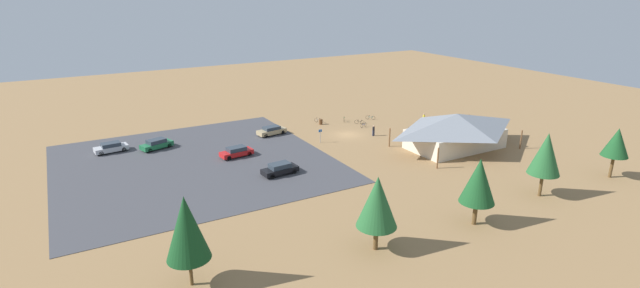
# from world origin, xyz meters

# --- Properties ---
(ground) EXTENTS (160.00, 160.00, 0.00)m
(ground) POSITION_xyz_m (0.00, 0.00, 0.00)
(ground) COLOR #937047
(ground) RESTS_ON ground
(parking_lot_asphalt) EXTENTS (34.85, 35.03, 0.05)m
(parking_lot_asphalt) POSITION_xyz_m (25.05, 0.72, 0.03)
(parking_lot_asphalt) COLOR #424247
(parking_lot_asphalt) RESTS_ON ground
(bike_pavilion) EXTENTS (16.63, 10.74, 5.18)m
(bike_pavilion) POSITION_xyz_m (-10.28, 13.16, 2.95)
(bike_pavilion) COLOR beige
(bike_pavilion) RESTS_ON ground
(trash_bin) EXTENTS (0.60, 0.60, 0.90)m
(trash_bin) POSITION_xyz_m (0.79, -7.47, 0.45)
(trash_bin) COLOR brown
(trash_bin) RESTS_ON ground
(lot_sign) EXTENTS (0.56, 0.08, 2.20)m
(lot_sign) POSITION_xyz_m (5.87, 1.37, 1.41)
(lot_sign) COLOR #99999E
(lot_sign) RESTS_ON ground
(pine_center) EXTENTS (3.47, 3.47, 6.96)m
(pine_center) POSITION_xyz_m (5.24, 31.69, 4.65)
(pine_center) COLOR brown
(pine_center) RESTS_ON ground
(pine_mideast) EXTENTS (3.11, 3.11, 6.40)m
(pine_mideast) POSITION_xyz_m (-18.89, 31.19, 4.57)
(pine_mideast) COLOR brown
(pine_mideast) RESTS_ON ground
(pine_far_east) EXTENTS (3.47, 3.47, 7.72)m
(pine_far_east) POSITION_xyz_m (32.59, 27.97, 5.07)
(pine_far_east) COLOR brown
(pine_far_east) RESTS_ON ground
(pine_far_west) EXTENTS (3.49, 3.49, 7.48)m
(pine_far_west) POSITION_xyz_m (-6.40, 30.49, 5.07)
(pine_far_west) COLOR brown
(pine_far_west) RESTS_ON ground
(pine_west) EXTENTS (3.68, 3.68, 7.08)m
(pine_west) POSITION_xyz_m (16.66, 30.74, 4.69)
(pine_west) COLOR brown
(pine_west) RESTS_ON ground
(bicycle_purple_yard_center) EXTENTS (1.46, 1.10, 0.83)m
(bicycle_purple_yard_center) POSITION_xyz_m (-9.40, 3.76, 0.37)
(bicycle_purple_yard_center) COLOR black
(bicycle_purple_yard_center) RESTS_ON ground
(bicycle_white_yard_left) EXTENTS (1.52, 0.81, 0.85)m
(bicycle_white_yard_left) POSITION_xyz_m (-15.37, 3.68, 0.39)
(bicycle_white_yard_left) COLOR black
(bicycle_white_yard_left) RESTS_ON ground
(bicycle_black_by_bin) EXTENTS (1.25, 1.21, 0.81)m
(bicycle_black_by_bin) POSITION_xyz_m (-5.19, -4.42, 0.37)
(bicycle_black_by_bin) COLOR black
(bicycle_black_by_bin) RESTS_ON ground
(bicycle_teal_near_sign) EXTENTS (1.29, 1.19, 0.77)m
(bicycle_teal_near_sign) POSITION_xyz_m (-8.60, -5.91, 0.35)
(bicycle_teal_near_sign) COLOR black
(bicycle_teal_near_sign) RESTS_ON ground
(bicycle_silver_yard_front) EXTENTS (1.08, 1.27, 0.80)m
(bicycle_silver_yard_front) POSITION_xyz_m (0.44, -8.80, 0.35)
(bicycle_silver_yard_front) COLOR black
(bicycle_silver_yard_front) RESTS_ON ground
(bicycle_green_edge_north) EXTENTS (0.99, 1.55, 0.87)m
(bicycle_green_edge_north) POSITION_xyz_m (-3.66, -6.94, 0.40)
(bicycle_green_edge_north) COLOR black
(bicycle_green_edge_north) RESTS_ON ground
(bicycle_blue_trailside) EXTENTS (1.59, 0.70, 0.78)m
(bicycle_blue_trailside) POSITION_xyz_m (-4.70, -2.39, 0.36)
(bicycle_blue_trailside) COLOR black
(bicycle_blue_trailside) RESTS_ON ground
(car_red_mid_lot) EXTENTS (4.72, 2.31, 1.41)m
(car_red_mid_lot) POSITION_xyz_m (19.20, 1.17, 0.75)
(car_red_mid_lot) COLOR red
(car_red_mid_lot) RESTS_ON parking_lot_asphalt
(car_tan_front_row) EXTENTS (4.86, 2.43, 1.38)m
(car_tan_front_row) POSITION_xyz_m (10.74, -5.93, 0.74)
(car_tan_front_row) COLOR tan
(car_tan_front_row) RESTS_ON parking_lot_asphalt
(car_black_by_curb) EXTENTS (4.79, 2.26, 1.47)m
(car_black_by_curb) POSITION_xyz_m (16.68, 10.16, 0.77)
(car_black_by_curb) COLOR black
(car_black_by_curb) RESTS_ON parking_lot_asphalt
(car_green_inner_stall) EXTENTS (4.90, 3.15, 1.46)m
(car_green_inner_stall) POSITION_xyz_m (28.26, -7.77, 0.77)
(car_green_inner_stall) COLOR #1E6B3D
(car_green_inner_stall) RESTS_ON parking_lot_asphalt
(car_silver_end_stall) EXTENTS (4.67, 2.32, 1.41)m
(car_silver_end_stall) POSITION_xyz_m (34.27, -9.47, 0.75)
(car_silver_end_stall) COLOR #BCBCC1
(car_silver_end_stall) RESTS_ON parking_lot_asphalt
(visitor_by_pavilion) EXTENTS (0.38, 0.36, 1.74)m
(visitor_by_pavilion) POSITION_xyz_m (-3.28, 2.46, 0.91)
(visitor_by_pavilion) COLOR #2D3347
(visitor_by_pavilion) RESTS_ON ground
(visitor_at_bikes) EXTENTS (0.40, 0.37, 1.76)m
(visitor_at_bikes) POSITION_xyz_m (-15.20, 0.78, 0.92)
(visitor_at_bikes) COLOR #2D3347
(visitor_at_bikes) RESTS_ON ground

